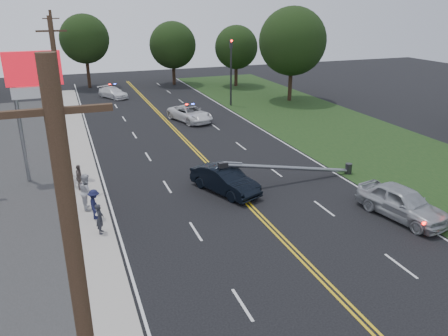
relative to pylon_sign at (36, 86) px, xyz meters
name	(u,v)px	position (x,y,z in m)	size (l,w,h in m)	color
ground	(302,259)	(10.50, -14.00, -6.00)	(120.00, 120.00, 0.00)	black
sidewalk	(88,197)	(2.10, -4.00, -5.94)	(1.80, 70.00, 0.12)	#ABA59B
grass_verge	(393,155)	(24.00, -4.00, -5.99)	(12.00, 80.00, 0.01)	black
centerline_yellow	(223,179)	(10.50, -4.00, -5.99)	(0.36, 80.00, 0.00)	gold
pylon_sign	(36,86)	(0.00, 0.00, 0.00)	(3.20, 0.35, 8.00)	gray
traffic_signal	(231,67)	(18.80, 16.00, -1.79)	(0.28, 0.41, 7.05)	#2D2D30
fallen_streetlight	(297,168)	(14.69, -6.00, -5.08)	(9.36, 0.44, 1.91)	#2D2D30
utility_pole_mid	(61,106)	(1.30, -2.00, -0.91)	(1.60, 0.28, 10.00)	#382619
utility_pole_far	(57,61)	(1.30, 20.00, -0.91)	(1.60, 0.28, 10.00)	#382619
tree_6	(85,39)	(5.02, 32.80, 0.27)	(6.27, 6.27, 9.42)	black
tree_7	(173,45)	(16.24, 31.15, -0.71)	(6.25, 6.25, 8.43)	black
tree_8	(236,47)	(23.88, 27.11, -0.88)	(5.70, 5.70, 7.98)	black
tree_9	(292,41)	(26.15, 16.07, 0.63)	(7.50, 7.50, 10.39)	black
crashed_sedan	(225,180)	(9.87, -5.95, -5.22)	(1.64, 4.69, 1.55)	black
waiting_sedan	(402,203)	(17.40, -12.30, -5.15)	(2.01, 4.99, 1.70)	#A9AEB2
emergency_a	(190,114)	(12.65, 10.94, -5.27)	(2.40, 5.20, 1.45)	silver
emergency_b	(113,93)	(7.13, 24.69, -5.36)	(1.78, 4.37, 1.27)	white
bystander_a	(100,219)	(2.39, -8.71, -5.11)	(0.56, 0.37, 1.53)	#292A31
bystander_b	(87,191)	(2.03, -5.67, -4.88)	(0.97, 0.76, 2.00)	silver
bystander_c	(95,204)	(2.30, -7.04, -5.08)	(1.03, 0.59, 1.60)	#181B3E
bystander_d	(79,177)	(1.77, -2.84, -5.10)	(0.91, 0.38, 1.56)	#5F514C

